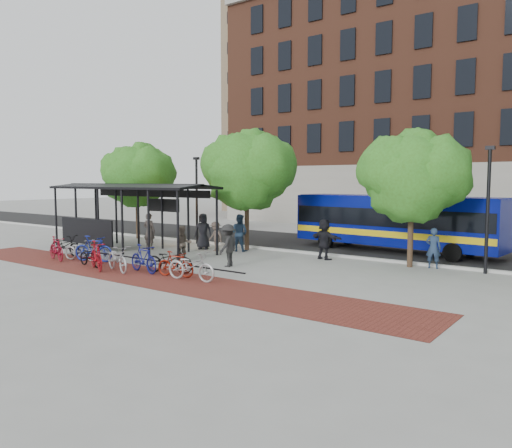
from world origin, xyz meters
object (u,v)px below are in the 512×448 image
Objects in this scene: bike_7 at (144,259)px; pedestrian_0 at (203,231)px; lamp_post_right at (488,206)px; bike_1 at (56,249)px; bike_6 at (118,258)px; bus at (395,220)px; tree_a at (138,173)px; bike_2 at (81,250)px; pedestrian_2 at (239,233)px; tree_b at (249,167)px; pedestrian_7 at (433,248)px; tree_c at (415,174)px; pedestrian_1 at (149,231)px; pedestrian_5 at (324,239)px; bike_0 at (65,245)px; pedestrian_9 at (228,245)px; bike_4 at (90,256)px; bike_5 at (96,256)px; pedestrian_3 at (216,236)px; bike_3 at (94,249)px; bike_10 at (191,266)px; bike_8 at (169,260)px; pedestrian_8 at (183,243)px; bike_9 at (175,264)px; lamp_post_left at (197,198)px; bus_shelter at (129,195)px.

pedestrian_0 is at bearing 33.17° from bike_7.
bike_1 is (-16.98, -8.53, -2.19)m from lamp_post_right.
bike_6 is 1.16m from bike_7.
tree_a is at bearing -160.77° from bus.
bike_2 is 1.00× the size of bike_7.
tree_b is at bearing -102.45° from pedestrian_2.
bike_1 is at bearing -142.05° from pedestrian_0.
tree_c is at bearing 3.75° from pedestrian_7.
pedestrian_1 reaches higher than pedestrian_5.
bike_0 is 1.05× the size of pedestrian_9.
bike_4 is 3.03m from bike_7.
bike_5 is (-10.39, -8.68, -3.45)m from tree_c.
tree_a reaches higher than pedestrian_3.
pedestrian_5 reaches higher than bike_3.
pedestrian_2 is (1.36, 7.92, 0.38)m from bike_5.
bike_10 is at bearing -80.74° from bike_7.
bike_6 is (-7.02, -12.30, -1.14)m from bus.
bike_1 is 0.97× the size of bike_7.
lamp_post_right is at bearing -75.16° from bike_8.
pedestrian_8 is at bearing -63.51° from pedestrian_3.
bike_8 is 2.80m from pedestrian_9.
bike_7 is (0.68, -7.91, -3.88)m from tree_b.
bike_3 is 7.48m from pedestrian_2.
bike_6 is at bearing -92.57° from tree_b.
tree_b is 3.21× the size of bike_5.
pedestrian_1 is at bearing 33.54° from bike_8.
bike_9 is (7.48, 0.50, -0.06)m from bike_1.
bike_8 is (2.97, 1.35, -0.07)m from bike_5.
pedestrian_7 reaches higher than pedestrian_3.
lamp_post_left is 2.59× the size of pedestrian_2.
bike_10 is at bearing -57.52° from bike_5.
bike_7 is (2.99, 0.43, 0.11)m from bike_4.
bike_7 is (2.08, 0.77, -0.03)m from bike_5.
pedestrian_9 reaches higher than pedestrian_7.
bike_9 is 7.44m from pedestrian_2.
tree_b is at bearing -157.24° from pedestrian_1.
bike_8 is (-7.42, -7.33, -3.52)m from tree_c.
bike_3 is 4.00m from bike_7.
bike_10 is (-3.24, -11.84, -1.14)m from bus.
bus_shelter is 4.68m from bike_2.
pedestrian_3 is (1.17, 6.92, 0.33)m from bike_4.
bike_9 is at bearing 84.91° from pedestrian_5.
bike_2 is 1.03× the size of pedestrian_9.
pedestrian_9 is (-0.90, 3.21, 0.37)m from bike_10.
lamp_post_left is (-13.09, 0.25, -1.31)m from tree_c.
bike_8 is (1.95, 1.05, -0.02)m from bike_6.
lamp_post_right is 19.13m from bike_1.
bus is at bearing -45.70° from bike_8.
lamp_post_left is 9.72m from bike_8.
bike_3 reaches higher than bike_6.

